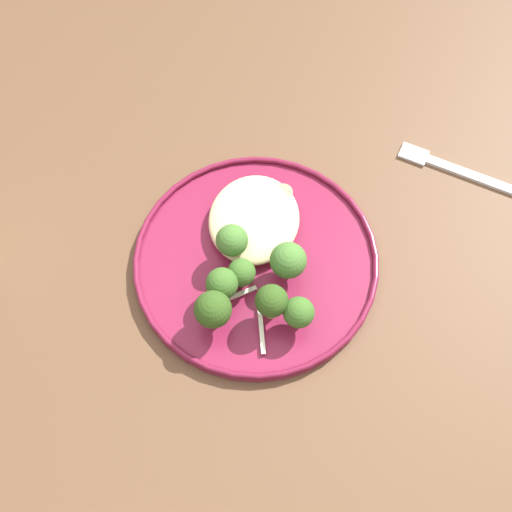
{
  "coord_description": "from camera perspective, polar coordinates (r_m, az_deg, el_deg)",
  "views": [
    {
      "loc": [
        0.29,
        0.07,
        1.41
      ],
      "look_at": [
        -0.03,
        0.01,
        0.76
      ],
      "focal_mm": 43.81,
      "sensor_mm": 36.0,
      "label": 1
    }
  ],
  "objects": [
    {
      "name": "onion_sliver_curled_piece",
      "position": [
        0.7,
        0.5,
        -6.8
      ],
      "size": [
        0.05,
        0.02,
        0.0
      ],
      "primitive_type": "cube",
      "rotation": [
        0.0,
        0.0,
        0.26
      ],
      "color": "silver",
      "rests_on": "dinner_plate"
    },
    {
      "name": "broccoli_floret_near_rim",
      "position": [
        0.68,
        3.91,
        -5.21
      ],
      "size": [
        0.03,
        0.03,
        0.05
      ],
      "color": "#7A994C",
      "rests_on": "dinner_plate"
    },
    {
      "name": "broccoli_floret_small_sprig",
      "position": [
        0.67,
        -3.95,
        -4.94
      ],
      "size": [
        0.04,
        0.04,
        0.06
      ],
      "color": "#89A356",
      "rests_on": "dinner_plate"
    },
    {
      "name": "broccoli_floret_split_head",
      "position": [
        0.7,
        2.96,
        -0.43
      ],
      "size": [
        0.04,
        0.04,
        0.06
      ],
      "color": "#7A994C",
      "rests_on": "dinner_plate"
    },
    {
      "name": "seared_scallop_rear_pale",
      "position": [
        0.77,
        2.46,
        5.62
      ],
      "size": [
        0.02,
        0.02,
        0.02
      ],
      "color": "beige",
      "rests_on": "dinner_plate"
    },
    {
      "name": "noodle_bed",
      "position": [
        0.75,
        -0.55,
        3.46
      ],
      "size": [
        0.12,
        0.11,
        0.03
      ],
      "color": "beige",
      "rests_on": "dinner_plate"
    },
    {
      "name": "broccoli_floret_front_edge",
      "position": [
        0.67,
        1.43,
        -4.17
      ],
      "size": [
        0.04,
        0.04,
        0.06
      ],
      "color": "#7A994C",
      "rests_on": "dinner_plate"
    },
    {
      "name": "dinner_fork",
      "position": [
        0.85,
        18.41,
        7.24
      ],
      "size": [
        0.07,
        0.18,
        0.0
      ],
      "color": "silver",
      "rests_on": "wooden_dining_table"
    },
    {
      "name": "dinner_plate",
      "position": [
        0.74,
        0.0,
        -0.4
      ],
      "size": [
        0.29,
        0.29,
        0.02
      ],
      "color": "maroon",
      "rests_on": "wooden_dining_table"
    },
    {
      "name": "broccoli_floret_center_pile",
      "position": [
        0.71,
        -2.21,
        1.39
      ],
      "size": [
        0.04,
        0.04,
        0.06
      ],
      "color": "#7A994C",
      "rests_on": "dinner_plate"
    },
    {
      "name": "onion_sliver_pale_crescent",
      "position": [
        0.71,
        -1.48,
        -3.52
      ],
      "size": [
        0.03,
        0.04,
        0.0
      ],
      "primitive_type": "cube",
      "rotation": [
        0.0,
        0.0,
        5.31
      ],
      "color": "silver",
      "rests_on": "dinner_plate"
    },
    {
      "name": "ground",
      "position": [
        1.44,
        -0.62,
        -14.37
      ],
      "size": [
        6.0,
        6.0,
        0.0
      ],
      "primitive_type": "plane",
      "color": "#2D2B28"
    },
    {
      "name": "broccoli_floret_beside_noodles",
      "position": [
        0.69,
        -3.13,
        -2.61
      ],
      "size": [
        0.04,
        0.04,
        0.05
      ],
      "color": "#89A356",
      "rests_on": "dinner_plate"
    },
    {
      "name": "broccoli_floret_rear_charred",
      "position": [
        0.7,
        -1.12,
        -1.61
      ],
      "size": [
        0.03,
        0.03,
        0.04
      ],
      "color": "#89A356",
      "rests_on": "dinner_plate"
    },
    {
      "name": "seared_scallop_left_edge",
      "position": [
        0.75,
        1.91,
        3.73
      ],
      "size": [
        0.03,
        0.03,
        0.01
      ],
      "color": "#DBB77A",
      "rests_on": "dinner_plate"
    },
    {
      "name": "seared_scallop_center_golden",
      "position": [
        0.76,
        -0.01,
        4.65
      ],
      "size": [
        0.03,
        0.03,
        0.01
      ],
      "color": "beige",
      "rests_on": "dinner_plate"
    },
    {
      "name": "seared_scallop_on_noodles",
      "position": [
        0.76,
        -1.64,
        3.73
      ],
      "size": [
        0.03,
        0.03,
        0.01
      ],
      "color": "#E5C689",
      "rests_on": "dinner_plate"
    },
    {
      "name": "wooden_dining_table",
      "position": [
        0.81,
        -1.07,
        -4.6
      ],
      "size": [
        1.4,
        1.0,
        0.74
      ],
      "color": "brown",
      "rests_on": "ground"
    }
  ]
}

